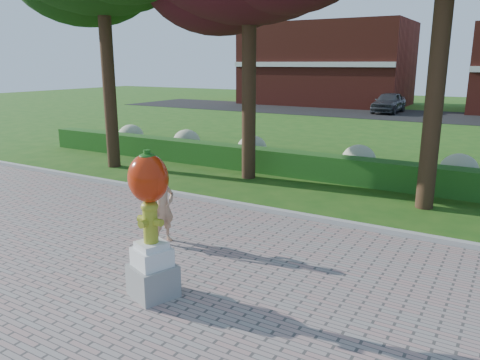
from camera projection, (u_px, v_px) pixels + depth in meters
The scene contains 9 objects.
ground at pixel (186, 252), 9.21m from camera, with size 100.00×100.00×0.00m, color #205314.
curb at pixel (259, 209), 11.70m from camera, with size 40.00×0.18×0.15m, color #ADADA5.
lawn_hedge at pixel (318, 167), 14.95m from camera, with size 24.00×0.70×0.80m, color #214E16.
hydrangea_row at pixel (346, 158), 15.47m from camera, with size 20.10×1.10×0.99m.
street at pixel (430, 116), 32.56m from camera, with size 50.00×8.00×0.02m, color black.
building_left at pixel (326, 64), 41.67m from camera, with size 14.00×8.00×7.00m, color maroon.
hydrant_sculpture at pixel (150, 221), 7.12m from camera, with size 0.82×0.82×2.35m.
woman at pixel (163, 207), 9.48m from camera, with size 0.54×0.35×1.48m, color tan.
parked_car at pixel (389, 102), 34.70m from camera, with size 1.79×4.44×1.51m, color #3C3E43.
Camera 1 is at (5.30, -6.84, 3.63)m, focal length 35.00 mm.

